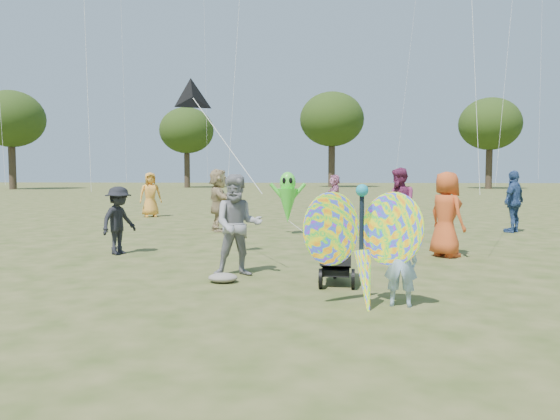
% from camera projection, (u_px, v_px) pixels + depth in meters
% --- Properties ---
extents(ground, '(160.00, 160.00, 0.00)m').
position_uv_depth(ground, '(287.00, 295.00, 7.68)').
color(ground, '#51592B').
rests_on(ground, ground).
extents(child_girl, '(0.48, 0.37, 1.18)m').
position_uv_depth(child_girl, '(400.00, 261.00, 7.02)').
color(child_girl, '#97B7D7').
rests_on(child_girl, ground).
extents(adult_man, '(0.92, 0.77, 1.70)m').
position_uv_depth(adult_man, '(238.00, 225.00, 9.08)').
color(adult_man, gray).
rests_on(adult_man, ground).
extents(grey_bag, '(0.46, 0.38, 0.15)m').
position_uv_depth(grey_bag, '(223.00, 278.00, 8.58)').
color(grey_bag, gray).
rests_on(grey_bag, ground).
extents(crowd_a, '(0.91, 1.02, 1.74)m').
position_uv_depth(crowd_a, '(446.00, 214.00, 11.11)').
color(crowd_a, '#CA4D20').
rests_on(crowd_a, ground).
extents(crowd_b, '(0.84, 1.06, 1.43)m').
position_uv_depth(crowd_b, '(119.00, 220.00, 11.46)').
color(crowd_b, black).
rests_on(crowd_b, ground).
extents(crowd_c, '(1.03, 1.06, 1.78)m').
position_uv_depth(crowd_c, '(514.00, 201.00, 15.61)').
color(crowd_c, '#2E4B80').
rests_on(crowd_c, ground).
extents(crowd_d, '(1.08, 1.78, 1.83)m').
position_uv_depth(crowd_d, '(218.00, 200.00, 15.92)').
color(crowd_d, tan).
rests_on(crowd_d, ground).
extents(crowd_e, '(0.95, 1.07, 1.85)m').
position_uv_depth(crowd_e, '(399.00, 205.00, 13.49)').
color(crowd_e, '#7E2A57').
rests_on(crowd_e, ground).
extents(crowd_g, '(1.00, 0.86, 1.72)m').
position_uv_depth(crowd_g, '(150.00, 195.00, 21.03)').
color(crowd_g, gold).
rests_on(crowd_g, ground).
extents(crowd_j, '(0.60, 1.54, 1.63)m').
position_uv_depth(crowd_j, '(335.00, 193.00, 23.85)').
color(crowd_j, '#B4678E').
rests_on(crowd_j, ground).
extents(jogging_stroller, '(0.55, 1.07, 1.09)m').
position_uv_depth(jogging_stroller, '(336.00, 244.00, 8.46)').
color(jogging_stroller, black).
rests_on(jogging_stroller, ground).
extents(butterfly_kite, '(1.74, 0.75, 1.78)m').
position_uv_depth(butterfly_kite, '(363.00, 245.00, 6.94)').
color(butterfly_kite, '#FD284F').
rests_on(butterfly_kite, ground).
extents(delta_kite_rig, '(1.93, 1.69, 2.21)m').
position_uv_depth(delta_kite_rig, '(193.00, 98.00, 10.45)').
color(delta_kite_rig, black).
rests_on(delta_kite_rig, ground).
extents(alien_kite, '(1.12, 0.69, 1.74)m').
position_uv_depth(alien_kite, '(288.00, 200.00, 15.12)').
color(alien_kite, '#48E736').
rests_on(alien_kite, ground).
extents(tree_line, '(91.78, 33.60, 10.79)m').
position_uv_depth(tree_line, '(352.00, 118.00, 51.72)').
color(tree_line, '#3A2D21').
rests_on(tree_line, ground).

